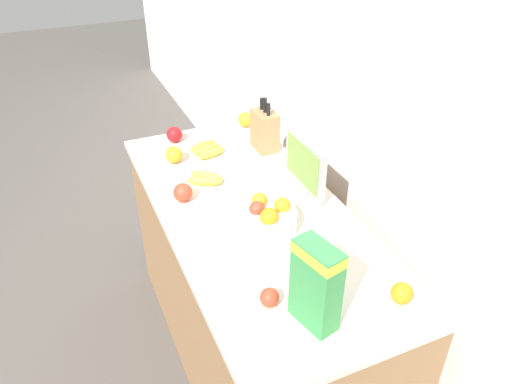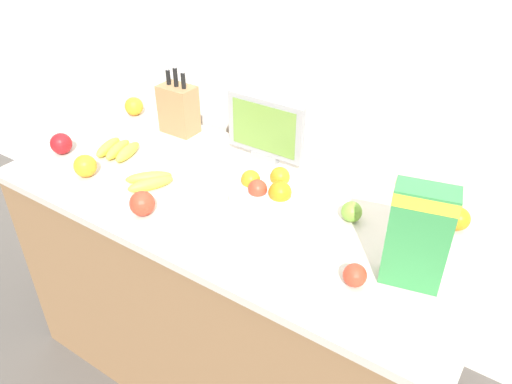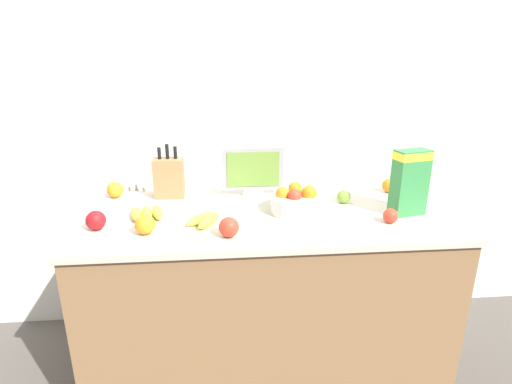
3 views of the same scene
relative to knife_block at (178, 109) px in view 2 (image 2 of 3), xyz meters
The scene contains 16 objects.
ground_plane 1.16m from the knife_block, 29.92° to the right, with size 14.00×14.00×0.00m, color #514C47.
wall_back 0.63m from the knife_block, 33.64° to the left, with size 9.00×0.06×2.60m.
counter 0.78m from the knife_block, 29.92° to the right, with size 1.68×0.75×0.92m.
knife_block is the anchor object (origin of this frame).
small_monitor 0.43m from the knife_block, ahead, with size 0.32×0.03×0.25m.
cereal_box 1.16m from the knife_block, 16.96° to the right, with size 0.17×0.12×0.30m.
fruit_bowl 0.68m from the knife_block, 24.23° to the right, with size 0.25×0.25×0.13m.
banana_bunch_left 0.31m from the knife_block, 103.79° to the right, with size 0.17×0.17×0.04m.
banana_bunch_right 0.44m from the knife_block, 63.49° to the right, with size 0.17×0.18×0.04m.
apple_by_knife_block 0.60m from the knife_block, 60.61° to the right, with size 0.08×0.08×0.08m, color red.
apple_rightmost 0.48m from the knife_block, 122.95° to the right, with size 0.08×0.08×0.08m, color #A31419.
apple_rear 1.09m from the knife_block, 23.71° to the right, with size 0.07×0.07×0.07m, color red.
apple_front 0.89m from the knife_block, 11.50° to the right, with size 0.07×0.07×0.07m, color #6B9E33.
orange_front_center 1.16m from the knife_block, ahead, with size 0.07×0.07×0.07m, color orange.
orange_mid_right 0.47m from the knife_block, 95.79° to the right, with size 0.08×0.08×0.08m, color orange.
orange_front_right 0.29m from the knife_block, behind, with size 0.08×0.08×0.08m, color orange.
Camera 2 is at (0.85, -1.13, 1.87)m, focal length 35.00 mm.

